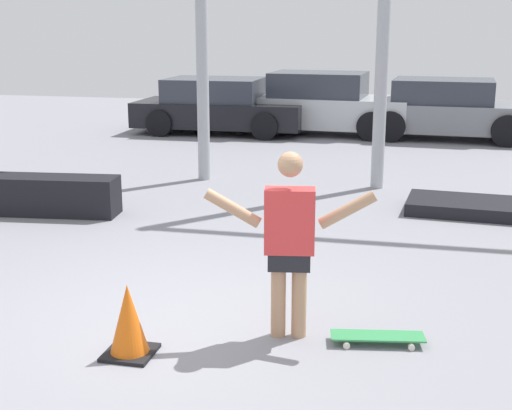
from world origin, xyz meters
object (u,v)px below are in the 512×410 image
object	(u,v)px
grind_box	(28,195)
parked_car_black	(219,107)
skateboarder	(289,237)
traffic_cone	(129,321)
skateboard	(378,337)
parked_car_silver	(323,104)
parked_car_grey	(447,110)

from	to	relation	value
grind_box	parked_car_black	bearing A→B (deg)	86.21
skateboarder	traffic_cone	size ratio (longest dim) A/B	2.67
skateboard	traffic_cone	distance (m)	2.01
grind_box	skateboarder	bearing A→B (deg)	-36.52
skateboarder	parked_car_silver	distance (m)	11.42
parked_car_black	parked_car_grey	size ratio (longest dim) A/B	0.99
skateboarder	parked_car_silver	bearing A→B (deg)	86.91
parked_car_silver	parked_car_grey	size ratio (longest dim) A/B	0.99
parked_car_black	parked_car_silver	distance (m)	2.46
parked_car_black	skateboard	bearing A→B (deg)	-68.38
skateboard	parked_car_grey	xyz separation A→B (m)	(0.84, 11.21, 0.59)
skateboard	parked_car_grey	world-z (taller)	parked_car_grey
skateboarder	parked_car_silver	xyz separation A→B (m)	(-1.26, 11.35, -0.17)
grind_box	traffic_cone	xyz separation A→B (m)	(3.05, -3.74, 0.02)
parked_car_black	grind_box	bearing A→B (deg)	-94.19
skateboard	grind_box	world-z (taller)	grind_box
skateboard	parked_car_silver	distance (m)	11.54
parked_car_black	traffic_cone	size ratio (longest dim) A/B	6.86
parked_car_silver	parked_car_grey	world-z (taller)	parked_car_silver
parked_car_grey	skateboarder	bearing A→B (deg)	-94.85
parked_car_grey	parked_car_silver	bearing A→B (deg)	-179.59
skateboard	parked_car_silver	world-z (taller)	parked_car_silver
skateboarder	traffic_cone	world-z (taller)	skateboarder
skateboard	parked_car_silver	xyz separation A→B (m)	(-2.00, 11.34, 0.63)
grind_box	traffic_cone	distance (m)	4.82
skateboard	parked_car_black	xyz separation A→B (m)	(-4.42, 10.94, 0.56)
parked_car_silver	skateboard	bearing A→B (deg)	-76.69
skateboarder	parked_car_grey	xyz separation A→B (m)	(1.58, 11.22, -0.21)
skateboarder	parked_car_silver	world-z (taller)	skateboarder
skateboard	traffic_cone	world-z (taller)	traffic_cone
skateboarder	parked_car_black	bearing A→B (deg)	99.19
grind_box	parked_car_grey	bearing A→B (deg)	54.47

